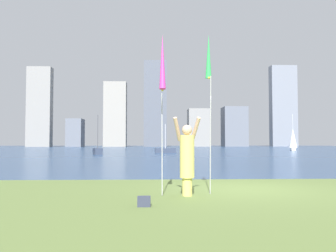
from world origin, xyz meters
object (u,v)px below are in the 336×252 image
object	(u,v)px
person	(187,157)
sailboat_4	(98,151)
bag	(144,201)
sailboat_6	(165,151)
kite_flag_left	(162,65)
sailboat_3	(293,139)
kite_flag_right	(209,61)

from	to	relation	value
person	sailboat_4	bearing A→B (deg)	112.61
person	bag	size ratio (longest dim) A/B	7.29
sailboat_6	bag	bearing A→B (deg)	-92.59
kite_flag_left	sailboat_3	bearing A→B (deg)	64.71
sailboat_4	sailboat_6	world-z (taller)	sailboat_4
person	kite_flag_left	xyz separation A→B (m)	(-0.62, -0.20, 2.25)
sailboat_3	kite_flag_right	bearing A→B (deg)	-114.31
bag	sailboat_6	xyz separation A→B (m)	(1.57, 34.77, 0.21)
kite_flag_right	sailboat_4	size ratio (longest dim) A/B	0.98
bag	sailboat_6	size ratio (longest dim) A/B	0.08
sailboat_4	sailboat_6	size ratio (longest dim) A/B	1.21
person	sailboat_6	distance (m)	33.38
kite_flag_left	bag	bearing A→B (deg)	-108.73
kite_flag_right	bag	bearing A→B (deg)	-132.09
kite_flag_left	kite_flag_right	xyz separation A→B (m)	(1.23, 0.61, 0.25)
kite_flag_left	sailboat_4	world-z (taller)	sailboat_4
kite_flag_right	sailboat_6	xyz separation A→B (m)	(-0.07, 32.96, -3.15)
bag	sailboat_4	size ratio (longest dim) A/B	0.06
kite_flag_left	bag	world-z (taller)	kite_flag_left
kite_flag_left	bag	size ratio (longest dim) A/B	14.85
kite_flag_left	sailboat_3	world-z (taller)	sailboat_3
kite_flag_left	sailboat_6	size ratio (longest dim) A/B	1.14
sailboat_4	person	bearing A→B (deg)	-76.75
sailboat_4	sailboat_6	xyz separation A→B (m)	(7.32, 4.60, -0.05)
sailboat_3	sailboat_4	distance (m)	32.47
kite_flag_right	bag	xyz separation A→B (m)	(-1.64, -1.82, -3.36)
sailboat_6	kite_flag_right	bearing A→B (deg)	-89.88
kite_flag_right	bag	world-z (taller)	kite_flag_right
sailboat_4	kite_flag_left	bearing A→B (deg)	-78.00
kite_flag_right	bag	distance (m)	4.16
person	kite_flag_right	world-z (taller)	kite_flag_right
sailboat_3	sailboat_4	world-z (taller)	sailboat_3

